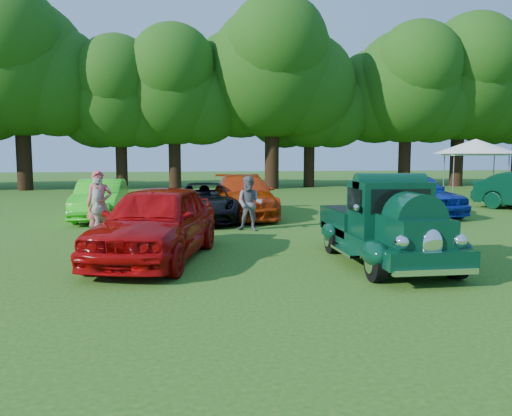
{
  "coord_description": "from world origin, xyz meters",
  "views": [
    {
      "loc": [
        -2.56,
        -10.13,
        2.36
      ],
      "look_at": [
        -0.88,
        1.47,
        1.1
      ],
      "focal_mm": 35.0,
      "sensor_mm": 36.0,
      "label": 1
    }
  ],
  "objects": [
    {
      "name": "spectator_grey",
      "position": [
        -0.55,
        5.1,
        0.85
      ],
      "size": [
        1.0,
        0.9,
        1.7
      ],
      "primitive_type": "imported",
      "rotation": [
        0.0,
        0.0,
        -0.37
      ],
      "color": "slate",
      "rests_on": "ground"
    },
    {
      "name": "ground",
      "position": [
        0.0,
        0.0,
        0.0
      ],
      "size": [
        120.0,
        120.0,
        0.0
      ],
      "primitive_type": "plane",
      "color": "#205012",
      "rests_on": "ground"
    },
    {
      "name": "back_car_black",
      "position": [
        -1.85,
        7.6,
        0.68
      ],
      "size": [
        2.45,
        4.97,
        1.36
      ],
      "primitive_type": "imported",
      "rotation": [
        0.0,
        0.0,
        -0.04
      ],
      "color": "black",
      "rests_on": "ground"
    },
    {
      "name": "spectator_pink",
      "position": [
        -4.92,
        4.24,
        0.96
      ],
      "size": [
        0.77,
        0.57,
        1.92
      ],
      "primitive_type": "imported",
      "rotation": [
        0.0,
        0.0,
        0.17
      ],
      "color": "#C14F52",
      "rests_on": "ground"
    },
    {
      "name": "back_car_orange",
      "position": [
        -0.33,
        8.67,
        0.79
      ],
      "size": [
        2.29,
        5.46,
        1.58
      ],
      "primitive_type": "imported",
      "rotation": [
        0.0,
        0.0,
        -0.01
      ],
      "color": "#B82F06",
      "rests_on": "ground"
    },
    {
      "name": "canopy_tent",
      "position": [
        12.69,
        14.38,
        2.76
      ],
      "size": [
        5.38,
        5.38,
        3.18
      ],
      "rotation": [
        0.0,
        0.0,
        -0.33
      ],
      "color": "white",
      "rests_on": "ground"
    },
    {
      "name": "hero_pickup",
      "position": [
        1.75,
        0.08,
        0.78
      ],
      "size": [
        2.14,
        4.6,
        1.8
      ],
      "color": "black",
      "rests_on": "ground"
    },
    {
      "name": "back_car_lime",
      "position": [
        -5.58,
        8.59,
        0.73
      ],
      "size": [
        1.57,
        4.43,
        1.46
      ],
      "primitive_type": "imported",
      "rotation": [
        0.0,
        0.0,
        0.01
      ],
      "color": "green",
      "rests_on": "ground"
    },
    {
      "name": "red_convertible",
      "position": [
        -3.19,
        1.16,
        0.85
      ],
      "size": [
        3.2,
        5.32,
        1.7
      ],
      "primitive_type": "imported",
      "rotation": [
        0.0,
        0.0,
        -0.26
      ],
      "color": "#A20608",
      "rests_on": "ground"
    },
    {
      "name": "spectator_white",
      "position": [
        -4.95,
        4.22,
        0.88
      ],
      "size": [
        0.55,
        1.07,
        1.75
      ],
      "primitive_type": "imported",
      "rotation": [
        0.0,
        0.0,
        1.7
      ],
      "color": "silver",
      "rests_on": "ground"
    },
    {
      "name": "tree_line",
      "position": [
        0.43,
        24.68,
        7.24
      ],
      "size": [
        63.6,
        9.9,
        12.44
      ],
      "color": "#311D10",
      "rests_on": "ground"
    },
    {
      "name": "back_car_blue",
      "position": [
        6.3,
        8.2,
        0.84
      ],
      "size": [
        2.61,
        5.14,
        1.68
      ],
      "primitive_type": "imported",
      "rotation": [
        0.0,
        0.0,
        0.13
      ],
      "color": "#0D2497",
      "rests_on": "ground"
    }
  ]
}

